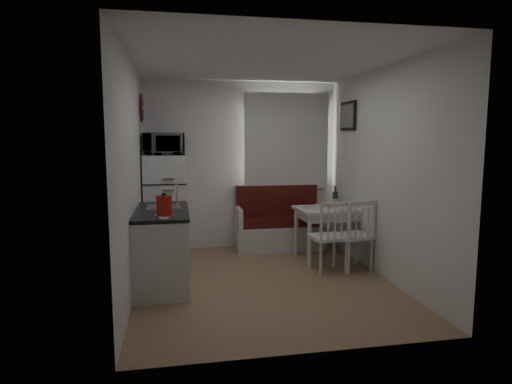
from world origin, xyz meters
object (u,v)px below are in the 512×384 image
Objects in this scene: kitchen_counter at (162,247)px; fridge at (166,206)px; bench at (279,228)px; chair_right at (356,228)px; dining_table at (331,213)px; kettle at (164,206)px; microwave at (164,144)px; wine_bottle at (335,196)px; chair_left at (331,229)px.

fridge reaches higher than kitchen_counter.
chair_right is at bearing -62.16° from bench.
bench is 1.52m from chair_right.
dining_table is 2.64m from kettle.
dining_table is 1.78× the size of microwave.
kettle is (0.03, -1.73, -0.62)m from microwave.
chair_right is at bearing -90.00° from wine_bottle.
fridge is at bearing 90.00° from microwave.
chair_right is 0.83m from wine_bottle.
wine_bottle is at bearing 77.83° from chair_right.
chair_right is at bearing -26.56° from fridge.
dining_table is 3.88× the size of kettle.
microwave is at bearing 90.99° from kettle.
bench reaches higher than chair_left.
chair_right is 2.51m from kettle.
dining_table is at bearing -132.70° from wine_bottle.
wine_bottle is (0.70, -0.56, 0.56)m from bench.
microwave is (-2.09, 1.16, 1.07)m from chair_left.
kitchen_counter is 1.69m from microwave.
kettle reaches higher than wine_bottle.
dining_table is at bearing 64.15° from chair_left.
kitchen_counter is at bearing -162.00° from wine_bottle.
microwave reaches higher than kitchen_counter.
chair_right is 0.35× the size of fridge.
kitchen_counter is 2.62× the size of chair_left.
kettle is (-2.31, -1.23, 0.38)m from dining_table.
microwave is (0.02, 1.19, 1.19)m from kitchen_counter.
chair_left is at bearing -114.06° from wine_bottle.
microwave is (0.00, -0.05, 0.90)m from fridge.
fridge is at bearing 169.55° from wine_bottle.
chair_right is 2.90m from microwave.
microwave is at bearing 145.55° from chair_left.
bench is at bearing 105.67° from chair_right.
microwave is at bearing 89.06° from kitchen_counter.
wine_bottle is at bearing 29.02° from kettle.
chair_right reaches higher than dining_table.
wine_bottle is (0.09, 0.10, 0.23)m from dining_table.
kettle is at bearing -150.98° from wine_bottle.
bench is 2.74× the size of chair_left.
microwave reaches higher than bench.
dining_table is at bearing -47.34° from bench.
microwave reaches higher than dining_table.
bench is at bearing 130.09° from dining_table.
bench is 1.40m from chair_left.
chair_right is (2.45, 0.03, 0.12)m from kitchen_counter.
bench is 1.06m from wine_bottle.
chair_left and chair_right have the same top height.
kettle is at bearing -178.92° from chair_right.
dining_table is (0.61, -0.66, 0.33)m from bench.
fridge is at bearing 141.26° from chair_right.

